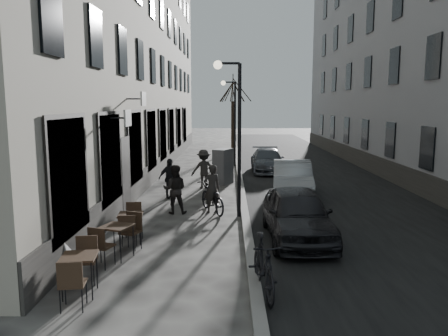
{
  "coord_description": "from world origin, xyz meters",
  "views": [
    {
      "loc": [
        -0.32,
        -8.19,
        3.71
      ],
      "look_at": [
        -0.49,
        4.86,
        1.8
      ],
      "focal_mm": 35.0,
      "sensor_mm": 36.0,
      "label": 1
    }
  ],
  "objects_px": {
    "tree_far": "(232,92)",
    "car_mid": "(292,179)",
    "bicycle": "(212,198)",
    "moped": "(263,266)",
    "sign_board": "(69,250)",
    "utility_cabinet": "(223,166)",
    "pedestrian_far": "(170,178)",
    "bistro_set_a": "(80,271)",
    "car_far": "(268,160)",
    "streetlamp_far": "(232,114)",
    "bistro_set_c": "(131,225)",
    "bistro_set_b": "(117,238)",
    "car_near": "(297,214)",
    "streetlamp_near": "(234,121)",
    "tree_near": "(233,90)",
    "pedestrian_mid": "(204,169)",
    "pedestrian_near": "(175,189)"
  },
  "relations": [
    {
      "from": "streetlamp_far",
      "to": "car_near",
      "type": "height_order",
      "value": "streetlamp_far"
    },
    {
      "from": "bistro_set_a",
      "to": "bicycle",
      "type": "xyz_separation_m",
      "value": [
        2.32,
        6.63,
        0.02
      ]
    },
    {
      "from": "car_far",
      "to": "car_mid",
      "type": "bearing_deg",
      "value": -85.85
    },
    {
      "from": "bicycle",
      "to": "tree_far",
      "type": "bearing_deg",
      "value": -116.32
    },
    {
      "from": "streetlamp_far",
      "to": "pedestrian_far",
      "type": "xyz_separation_m",
      "value": [
        -2.53,
        -9.12,
        -2.37
      ]
    },
    {
      "from": "bistro_set_b",
      "to": "car_near",
      "type": "height_order",
      "value": "car_near"
    },
    {
      "from": "bistro_set_a",
      "to": "moped",
      "type": "distance_m",
      "value": 3.59
    },
    {
      "from": "streetlamp_near",
      "to": "pedestrian_near",
      "type": "distance_m",
      "value": 3.1
    },
    {
      "from": "utility_cabinet",
      "to": "car_mid",
      "type": "relative_size",
      "value": 0.38
    },
    {
      "from": "pedestrian_near",
      "to": "sign_board",
      "type": "bearing_deg",
      "value": 69.88
    },
    {
      "from": "tree_far",
      "to": "pedestrian_near",
      "type": "height_order",
      "value": "tree_far"
    },
    {
      "from": "streetlamp_far",
      "to": "bistro_set_a",
      "type": "xyz_separation_m",
      "value": [
        -3.07,
        -18.11,
        -2.67
      ]
    },
    {
      "from": "tree_far",
      "to": "pedestrian_near",
      "type": "relative_size",
      "value": 3.4
    },
    {
      "from": "utility_cabinet",
      "to": "pedestrian_far",
      "type": "height_order",
      "value": "utility_cabinet"
    },
    {
      "from": "bicycle",
      "to": "moped",
      "type": "height_order",
      "value": "moped"
    },
    {
      "from": "utility_cabinet",
      "to": "pedestrian_far",
      "type": "xyz_separation_m",
      "value": [
        -2.08,
        -3.21,
        -0.03
      ]
    },
    {
      "from": "bistro_set_a",
      "to": "sign_board",
      "type": "xyz_separation_m",
      "value": [
        -0.71,
        1.36,
        -0.05
      ]
    },
    {
      "from": "streetlamp_near",
      "to": "pedestrian_far",
      "type": "relative_size",
      "value": 3.21
    },
    {
      "from": "streetlamp_near",
      "to": "sign_board",
      "type": "distance_m",
      "value": 6.65
    },
    {
      "from": "bistro_set_a",
      "to": "pedestrian_near",
      "type": "bearing_deg",
      "value": 73.35
    },
    {
      "from": "tree_far",
      "to": "moped",
      "type": "relative_size",
      "value": 2.97
    },
    {
      "from": "car_far",
      "to": "streetlamp_near",
      "type": "bearing_deg",
      "value": -100.98
    },
    {
      "from": "bistro_set_a",
      "to": "sign_board",
      "type": "bearing_deg",
      "value": 110.02
    },
    {
      "from": "streetlamp_near",
      "to": "tree_near",
      "type": "xyz_separation_m",
      "value": [
        0.07,
        15.0,
        1.5
      ]
    },
    {
      "from": "tree_far",
      "to": "sign_board",
      "type": "bearing_deg",
      "value": -98.5
    },
    {
      "from": "bistro_set_c",
      "to": "sign_board",
      "type": "xyz_separation_m",
      "value": [
        -0.96,
        -1.96,
        -0.04
      ]
    },
    {
      "from": "tree_far",
      "to": "car_mid",
      "type": "distance_m",
      "value": 18.32
    },
    {
      "from": "streetlamp_far",
      "to": "moped",
      "type": "height_order",
      "value": "streetlamp_far"
    },
    {
      "from": "sign_board",
      "to": "pedestrian_mid",
      "type": "height_order",
      "value": "pedestrian_mid"
    },
    {
      "from": "utility_cabinet",
      "to": "car_mid",
      "type": "xyz_separation_m",
      "value": [
        2.85,
        -2.83,
        -0.11
      ]
    },
    {
      "from": "bistro_set_a",
      "to": "pedestrian_far",
      "type": "bearing_deg",
      "value": 79.18
    },
    {
      "from": "bistro_set_b",
      "to": "car_far",
      "type": "bearing_deg",
      "value": 90.09
    },
    {
      "from": "bistro_set_a",
      "to": "pedestrian_near",
      "type": "height_order",
      "value": "pedestrian_near"
    },
    {
      "from": "sign_board",
      "to": "utility_cabinet",
      "type": "bearing_deg",
      "value": 63.43
    },
    {
      "from": "bicycle",
      "to": "pedestrian_near",
      "type": "height_order",
      "value": "pedestrian_near"
    },
    {
      "from": "car_mid",
      "to": "bicycle",
      "type": "bearing_deg",
      "value": -133.28
    },
    {
      "from": "tree_near",
      "to": "car_far",
      "type": "distance_m",
      "value": 6.85
    },
    {
      "from": "pedestrian_far",
      "to": "tree_far",
      "type": "bearing_deg",
      "value": 49.2
    },
    {
      "from": "bistro_set_a",
      "to": "bistro_set_b",
      "type": "distance_m",
      "value": 2.08
    },
    {
      "from": "pedestrian_near",
      "to": "car_far",
      "type": "bearing_deg",
      "value": -114.02
    },
    {
      "from": "tree_near",
      "to": "car_near",
      "type": "height_order",
      "value": "tree_near"
    },
    {
      "from": "streetlamp_far",
      "to": "pedestrian_far",
      "type": "bearing_deg",
      "value": -105.52
    },
    {
      "from": "pedestrian_mid",
      "to": "car_near",
      "type": "bearing_deg",
      "value": 101.63
    },
    {
      "from": "tree_far",
      "to": "car_mid",
      "type": "bearing_deg",
      "value": -82.54
    },
    {
      "from": "bistro_set_c",
      "to": "moped",
      "type": "xyz_separation_m",
      "value": [
        3.34,
        -3.23,
        0.09
      ]
    },
    {
      "from": "streetlamp_near",
      "to": "tree_far",
      "type": "height_order",
      "value": "tree_far"
    },
    {
      "from": "pedestrian_near",
      "to": "car_near",
      "type": "relative_size",
      "value": 0.4
    },
    {
      "from": "pedestrian_near",
      "to": "pedestrian_mid",
      "type": "height_order",
      "value": "pedestrian_mid"
    },
    {
      "from": "bistro_set_b",
      "to": "car_far",
      "type": "distance_m",
      "value": 14.66
    },
    {
      "from": "bistro_set_c",
      "to": "pedestrian_far",
      "type": "relative_size",
      "value": 1.02
    }
  ]
}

